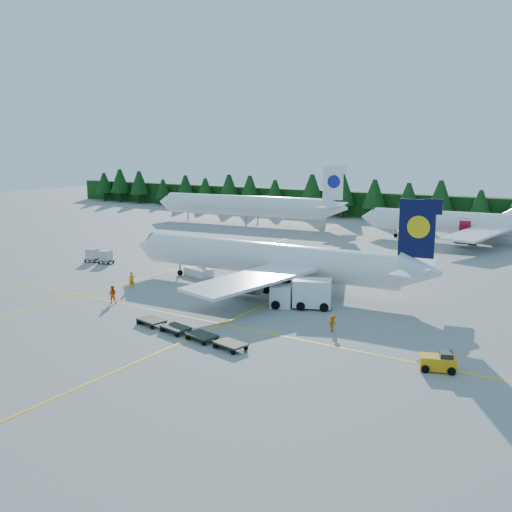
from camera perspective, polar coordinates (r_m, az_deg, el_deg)
The scene contains 16 objects.
ground at distance 63.15m, azimuth -4.67°, elevation -4.53°, with size 320.00×320.00×0.00m, color gray.
taxi_stripe_a at distance 86.92m, azimuth -4.13°, elevation -0.26°, with size 0.25×120.00×0.01m, color yellow.
taxi_stripe_b at distance 76.97m, azimuth 7.95°, elevation -1.79°, with size 0.25×120.00×0.01m, color yellow.
taxi_stripe_cross at distance 58.66m, azimuth -8.20°, elevation -5.80°, with size 80.00×0.25×0.01m, color yellow.
treeline_hedge at distance 136.32m, azimuth 16.55°, elevation 4.63°, with size 220.00×4.00×6.00m, color black.
airliner_navy at distance 68.93m, azimuth 0.32°, elevation -0.25°, with size 39.34×32.32×11.43m.
airliner_red at distance 107.82m, azimuth 19.98°, elevation 3.11°, with size 38.96×31.97×11.33m.
airliner_far_left at distance 126.69m, azimuth -1.82°, elevation 5.13°, with size 44.79×8.93×13.04m.
airstairs at distance 75.68m, azimuth -5.58°, elevation -1.37°, with size 4.22×5.73×3.49m.
service_truck at distance 60.35m, azimuth 4.53°, elevation -3.76°, with size 6.76×4.62×3.07m.
baggage_tug at distance 46.07m, azimuth 17.82°, elevation -10.03°, with size 2.95×2.20×1.41m.
dolly_train at distance 51.76m, azimuth -6.75°, elevation -7.46°, with size 13.13×3.64×0.16m.
uld_pair at distance 86.63m, azimuth -15.43°, elevation 0.06°, with size 5.05×2.19×1.59m.
crew_a at distance 70.00m, azimuth -12.33°, elevation -2.37°, with size 0.73×0.48×2.00m, color orange.
crew_b at distance 63.99m, azimuth -14.17°, elevation -3.73°, with size 0.93×0.73×1.92m, color #F84B05.
crew_c at distance 53.09m, azimuth 7.68°, elevation -6.70°, with size 0.65×0.44×1.58m, color #D75304.
Camera 1 is at (36.75, -48.56, 16.70)m, focal length 40.00 mm.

